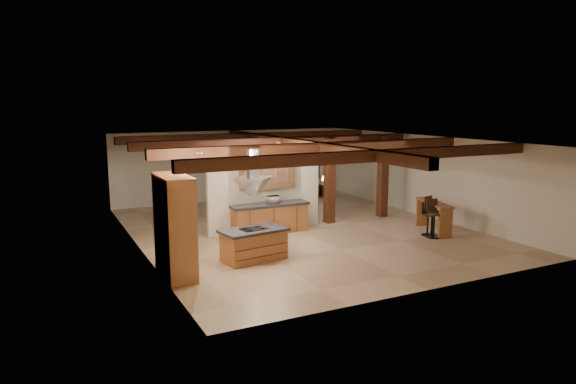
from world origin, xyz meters
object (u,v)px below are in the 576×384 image
object	(u,v)px
kitchen_island	(254,244)
dining_table	(253,205)
bar_counter	(434,212)
sofa	(291,190)

from	to	relation	value
kitchen_island	dining_table	xyz separation A→B (m)	(2.15, 5.27, -0.11)
kitchen_island	dining_table	size ratio (longest dim) A/B	1.01
kitchen_island	bar_counter	distance (m)	6.25
sofa	bar_counter	size ratio (longest dim) A/B	1.22
dining_table	sofa	distance (m)	3.61
kitchen_island	bar_counter	bearing A→B (deg)	2.17
kitchen_island	bar_counter	world-z (taller)	bar_counter
sofa	kitchen_island	bearing A→B (deg)	64.68
dining_table	bar_counter	bearing A→B (deg)	-52.76
dining_table	sofa	size ratio (longest dim) A/B	0.78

